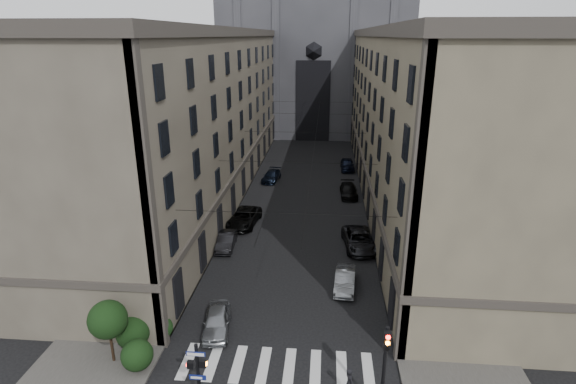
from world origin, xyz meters
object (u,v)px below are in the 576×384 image
(pedestrian, at_px, (349,383))
(car_left_far, at_px, (271,176))
(gothic_tower, at_px, (316,37))
(traffic_light_right, at_px, (385,362))
(car_right_far, at_px, (347,165))
(car_right_midnear, at_px, (359,240))
(car_left_near, at_px, (217,321))
(pedestrian_signal_left, at_px, (198,373))
(car_right_midfar, at_px, (349,190))
(car_right_near, at_px, (345,280))
(car_left_midnear, at_px, (226,241))
(car_left_midfar, at_px, (244,218))

(pedestrian, bearing_deg, car_left_far, -11.05)
(gothic_tower, relative_size, traffic_light_right, 11.15)
(car_right_far, bearing_deg, car_right_midnear, -90.99)
(car_left_near, height_order, car_left_far, car_left_near)
(pedestrian_signal_left, xyz_separation_m, traffic_light_right, (9.11, 0.42, 0.97))
(car_right_midfar, bearing_deg, car_left_far, 150.60)
(car_left_far, height_order, pedestrian, pedestrian)
(car_right_midnear, relative_size, car_right_midfar, 1.17)
(car_right_midfar, bearing_deg, pedestrian, -94.47)
(car_right_midnear, bearing_deg, car_right_midfar, 85.28)
(car_right_near, xyz_separation_m, car_right_midnear, (1.48, 6.96, 0.08))
(traffic_light_right, relative_size, car_left_near, 1.25)
(car_right_far, distance_m, pedestrian, 42.65)
(pedestrian_signal_left, height_order, car_left_far, pedestrian_signal_left)
(car_left_midnear, distance_m, car_right_midfar, 18.73)
(car_right_midfar, bearing_deg, car_right_midnear, -90.73)
(car_right_near, height_order, car_right_midfar, car_right_midfar)
(car_right_midnear, bearing_deg, pedestrian, -101.33)
(car_left_far, xyz_separation_m, car_right_midfar, (9.83, -5.06, 0.03))
(pedestrian, bearing_deg, gothic_tower, -20.95)
(pedestrian_signal_left, xyz_separation_m, car_left_midfar, (-1.98, 23.58, -1.55))
(gothic_tower, height_order, pedestrian, gothic_tower)
(pedestrian_signal_left, relative_size, car_right_midnear, 0.72)
(car_right_far, height_order, pedestrian, pedestrian)
(car_left_near, height_order, car_right_midnear, car_right_midnear)
(car_right_midnear, relative_size, car_right_far, 1.21)
(gothic_tower, bearing_deg, car_right_midfar, -82.46)
(car_right_far, bearing_deg, gothic_tower, 99.70)
(car_left_midnear, bearing_deg, traffic_light_right, -59.30)
(car_right_midnear, xyz_separation_m, car_right_far, (-0.07, 24.76, 0.01))
(car_left_far, relative_size, car_right_midfar, 0.95)
(gothic_tower, bearing_deg, car_right_midnear, -84.00)
(gothic_tower, distance_m, car_right_far, 34.38)
(traffic_light_right, relative_size, car_left_midfar, 0.94)
(pedestrian_signal_left, relative_size, car_right_near, 0.95)
(car_left_near, xyz_separation_m, car_right_midnear, (9.88, 12.86, 0.07))
(traffic_light_right, distance_m, car_right_midfar, 32.79)
(car_left_far, bearing_deg, car_right_far, 38.18)
(car_right_near, distance_m, car_right_midnear, 7.11)
(car_left_far, bearing_deg, pedestrian_signal_left, -80.80)
(car_right_near, bearing_deg, gothic_tower, 98.43)
(car_right_near, bearing_deg, car_left_far, 113.13)
(car_left_midnear, height_order, pedestrian, pedestrian)
(pedestrian_signal_left, xyz_separation_m, car_right_near, (7.71, 12.40, -1.63))
(car_right_near, bearing_deg, pedestrian, -86.24)
(pedestrian_signal_left, distance_m, car_left_near, 6.73)
(car_right_midfar, xyz_separation_m, car_right_far, (0.28, 11.01, 0.09))
(car_right_midnear, distance_m, pedestrian, 17.94)
(car_right_midfar, xyz_separation_m, pedestrian, (-1.28, -31.61, 0.22))
(gothic_tower, distance_m, car_right_midnear, 56.99)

